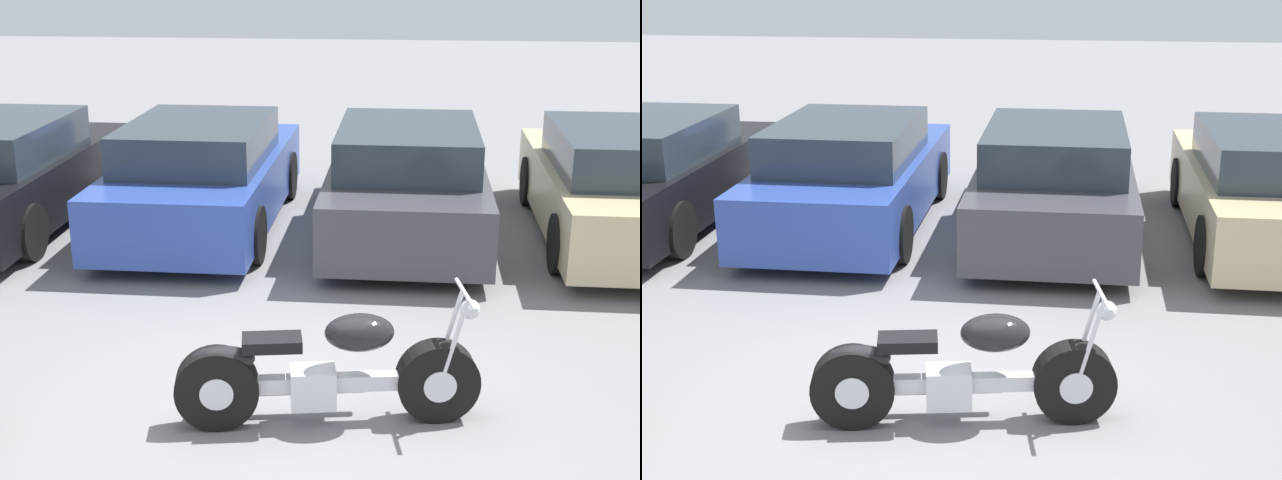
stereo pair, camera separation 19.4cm
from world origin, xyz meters
TOP-DOWN VIEW (x-y plane):
  - ground_plane at (0.00, 0.00)m, footprint 60.00×60.00m
  - motorcycle at (0.33, -0.13)m, footprint 2.29×0.78m
  - parked_car_black at (-4.28, 4.55)m, footprint 1.95×4.53m
  - parked_car_blue at (-1.70, 4.71)m, footprint 1.95×4.53m
  - parked_car_dark_grey at (0.89, 4.70)m, footprint 1.95×4.53m
  - parked_car_champagne at (3.47, 4.74)m, footprint 1.95×4.53m

SIDE VIEW (x-z plane):
  - ground_plane at x=0.00m, z-range 0.00..0.00m
  - motorcycle at x=0.33m, z-range -0.11..0.92m
  - parked_car_black at x=-4.28m, z-range -0.03..1.38m
  - parked_car_blue at x=-1.70m, z-range -0.03..1.38m
  - parked_car_dark_grey at x=0.89m, z-range -0.03..1.38m
  - parked_car_champagne at x=3.47m, z-range -0.03..1.38m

